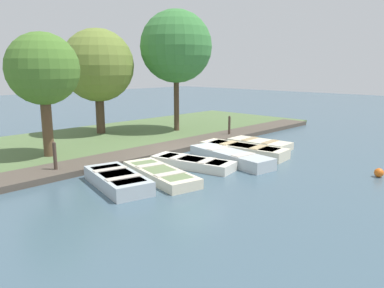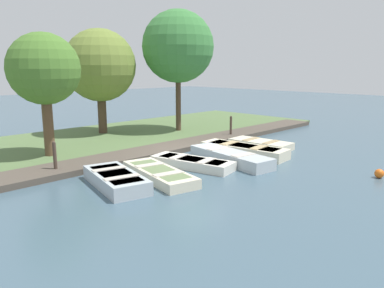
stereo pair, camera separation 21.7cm
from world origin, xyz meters
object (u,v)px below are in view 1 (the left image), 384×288
Objects in this scene: rowboat_0 at (117,180)px; rowboat_4 at (243,150)px; park_tree_far_left at (43,70)px; rowboat_1 at (160,174)px; park_tree_left at (98,66)px; mooring_post_near at (55,159)px; rowboat_3 at (230,157)px; buoy at (379,173)px; mooring_post_far at (229,127)px; rowboat_2 at (193,163)px; rowboat_5 at (260,144)px; park_tree_center at (176,47)px.

rowboat_4 is (0.23, 5.91, -0.00)m from rowboat_0.
park_tree_far_left is (-4.92, -5.74, 3.16)m from rowboat_4.
rowboat_1 is 0.63× the size of park_tree_left.
rowboat_0 is at bearing 15.78° from mooring_post_near.
park_tree_left reaches higher than rowboat_4.
rowboat_3 is 3.29× the size of mooring_post_near.
rowboat_3 is 12.65× the size of buoy.
mooring_post_far is at bearing 74.66° from park_tree_far_left.
park_tree_left is at bearing 171.50° from rowboat_1.
rowboat_2 is 8.53m from park_tree_left.
rowboat_1 is (0.30, 1.41, -0.05)m from rowboat_0.
rowboat_4 is at bearing 102.75° from rowboat_1.
buoy is (5.00, 0.49, -0.07)m from rowboat_4.
mooring_post_near is at bearing -111.45° from rowboat_3.
park_tree_left is at bearing 158.63° from rowboat_2.
rowboat_5 is at bearing 74.34° from mooring_post_near.
rowboat_0 is 0.79× the size of rowboat_3.
mooring_post_far is at bearing 158.51° from rowboat_5.
park_tree_center reaches higher than rowboat_5.
mooring_post_far reaches higher than rowboat_4.
mooring_post_far is at bearing 123.28° from rowboat_1.
rowboat_2 is 6.10m from buoy.
rowboat_3 is at bearing 1.59° from park_tree_left.
park_tree_center is at bearing 128.43° from rowboat_2.
rowboat_0 reaches higher than buoy.
rowboat_1 is 7.02m from buoy.
rowboat_0 is 2.55m from mooring_post_near.
rowboat_1 reaches higher than buoy.
rowboat_0 is 2.61× the size of mooring_post_far.
rowboat_0 is 0.46× the size of park_tree_center.
rowboat_1 is at bearing -87.09° from rowboat_3.
mooring_post_far is 5.01m from park_tree_center.
rowboat_3 is at bearing 95.81° from rowboat_0.
rowboat_5 is at bearing 167.35° from buoy.
park_tree_center reaches higher than buoy.
park_tree_far_left is (-2.25, 0.86, 2.80)m from mooring_post_near.
rowboat_4 is 0.68× the size of park_tree_left.
rowboat_5 is at bearing -18.71° from mooring_post_far.
rowboat_4 is 3.27× the size of mooring_post_near.
park_tree_left is 4.08m from park_tree_center.
park_tree_center is at bearing 156.81° from rowboat_4.
rowboat_3 is 6.11m from mooring_post_near.
park_tree_far_left reaches higher than rowboat_4.
park_tree_left reaches higher than buoy.
rowboat_4 is 0.78× the size of park_tree_far_left.
rowboat_2 is 10.76× the size of buoy.
mooring_post_near is (-2.73, -2.10, 0.41)m from rowboat_1.
rowboat_1 is at bearing -95.23° from rowboat_4.
rowboat_2 is (0.10, 3.11, -0.05)m from rowboat_0.
rowboat_5 is 0.43× the size of park_tree_center.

